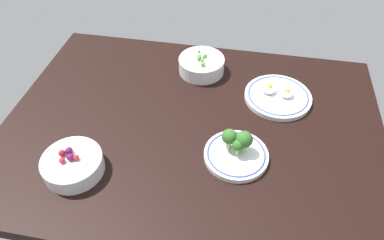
# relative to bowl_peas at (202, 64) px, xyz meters

# --- Properties ---
(dining_table) EXTENTS (1.13, 0.84, 0.04)m
(dining_table) POSITION_rel_bowl_peas_xyz_m (-0.02, 0.27, -0.05)
(dining_table) COLOR black
(dining_table) RESTS_ON ground
(bowl_peas) EXTENTS (0.16, 0.16, 0.07)m
(bowl_peas) POSITION_rel_bowl_peas_xyz_m (0.00, 0.00, 0.00)
(bowl_peas) COLOR silver
(bowl_peas) RESTS_ON dining_table
(bowl_berries) EXTENTS (0.16, 0.16, 0.07)m
(bowl_berries) POSITION_rel_bowl_peas_xyz_m (0.26, 0.49, -0.00)
(bowl_berries) COLOR silver
(bowl_berries) RESTS_ON dining_table
(plate_broccoli) EXTENTS (0.18, 0.18, 0.08)m
(plate_broccoli) POSITION_rel_bowl_peas_xyz_m (-0.16, 0.36, -0.00)
(plate_broccoli) COLOR silver
(plate_broccoli) RESTS_ON dining_table
(plate_eggs) EXTENTS (0.21, 0.21, 0.05)m
(plate_eggs) POSITION_rel_bowl_peas_xyz_m (-0.27, 0.10, -0.02)
(plate_eggs) COLOR silver
(plate_eggs) RESTS_ON dining_table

